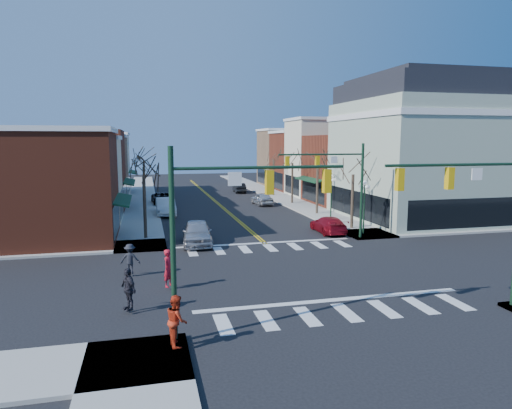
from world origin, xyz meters
TOP-DOWN VIEW (x-y plane):
  - ground at (0.00, 0.00)m, footprint 160.00×160.00m
  - sidewalk_left at (-8.75, 20.00)m, footprint 3.50×70.00m
  - sidewalk_right at (8.75, 20.00)m, footprint 3.50×70.00m
  - bldg_left_brick_a at (-15.50, 11.75)m, footprint 10.00×8.50m
  - bldg_left_stucco_a at (-15.50, 19.50)m, footprint 10.00×7.00m
  - bldg_left_brick_b at (-15.50, 27.50)m, footprint 10.00×9.00m
  - bldg_left_tan at (-15.50, 35.75)m, footprint 10.00×7.50m
  - bldg_left_stucco_b at (-15.50, 43.50)m, footprint 10.00×8.00m
  - bldg_right_brick_a at (15.50, 25.75)m, footprint 10.00×8.50m
  - bldg_right_stucco at (15.50, 33.50)m, footprint 10.00×7.00m
  - bldg_right_brick_b at (15.50, 41.00)m, footprint 10.00×8.00m
  - bldg_right_tan at (15.50, 49.00)m, footprint 10.00×8.00m
  - victorian_corner at (16.50, 14.50)m, footprint 12.25×14.25m
  - traffic_mast_near_left at (-5.55, -7.40)m, footprint 6.60×0.28m
  - traffic_mast_near_right at (5.55, -7.40)m, footprint 6.60×0.28m
  - traffic_mast_far_right at (5.55, 7.40)m, footprint 6.60×0.28m
  - lamppost_corner at (8.20, 8.50)m, footprint 0.36×0.36m
  - lamppost_midblock at (8.20, 15.00)m, footprint 0.36×0.36m
  - tree_left_a at (-8.40, 11.00)m, footprint 0.24×0.24m
  - tree_left_b at (-8.40, 19.00)m, footprint 0.24×0.24m
  - tree_left_c at (-8.40, 27.00)m, footprint 0.24×0.24m
  - tree_left_d at (-8.40, 35.00)m, footprint 0.24×0.24m
  - tree_right_a at (8.40, 11.00)m, footprint 0.24×0.24m
  - tree_right_b at (8.40, 19.00)m, footprint 0.24×0.24m
  - tree_right_c at (8.40, 27.00)m, footprint 0.24×0.24m
  - tree_right_d at (8.40, 35.00)m, footprint 0.24×0.24m
  - car_left_near at (-4.80, 8.54)m, footprint 2.43×5.21m
  - car_left_mid at (-6.40, 22.31)m, footprint 1.88×5.21m
  - car_left_far at (-6.40, 30.34)m, footprint 2.64×5.13m
  - car_right_near at (5.95, 10.17)m, footprint 1.98×4.65m
  - car_right_mid at (4.80, 27.15)m, footprint 1.91×4.34m
  - car_right_far at (4.80, 40.29)m, footprint 1.65×4.22m
  - pedestrian_red_a at (-7.30, -1.19)m, footprint 0.77×0.82m
  - pedestrian_red_b at (-7.37, -7.96)m, footprint 0.78×0.96m
  - pedestrian_dark_a at (-9.15, -4.01)m, footprint 0.94×1.17m
  - pedestrian_dark_b at (-9.24, 1.57)m, footprint 1.17×0.81m

SIDE VIEW (x-z plane):
  - ground at x=0.00m, z-range 0.00..0.00m
  - sidewalk_left at x=-8.75m, z-range 0.00..0.15m
  - sidewalk_right at x=8.75m, z-range 0.00..0.15m
  - car_right_near at x=5.95m, z-range 0.00..1.34m
  - car_right_far at x=4.80m, z-range 0.00..1.37m
  - car_left_far at x=-6.40m, z-range 0.00..1.38m
  - car_right_mid at x=4.80m, z-range 0.00..1.45m
  - car_left_mid at x=-6.40m, z-range 0.00..1.71m
  - car_left_near at x=-4.80m, z-range 0.00..1.72m
  - pedestrian_dark_b at x=-9.24m, z-range 0.15..1.81m
  - pedestrian_red_b at x=-7.37m, z-range 0.15..1.99m
  - pedestrian_dark_a at x=-9.15m, z-range 0.15..2.00m
  - pedestrian_red_a at x=-7.30m, z-range 0.15..2.04m
  - tree_left_c at x=-8.40m, z-range 0.00..4.55m
  - tree_right_a at x=8.40m, z-range 0.00..4.62m
  - tree_left_a at x=-8.40m, z-range 0.00..4.76m
  - tree_right_c at x=8.40m, z-range 0.00..4.83m
  - tree_left_d at x=-8.40m, z-range 0.00..4.90m
  - tree_right_d at x=8.40m, z-range 0.00..4.97m
  - tree_left_b at x=-8.40m, z-range 0.00..5.04m
  - tree_right_b at x=8.40m, z-range 0.00..5.18m
  - lamppost_corner at x=8.20m, z-range 0.80..5.13m
  - lamppost_midblock at x=8.20m, z-range 0.80..5.13m
  - bldg_left_stucco_a at x=-15.50m, z-range 0.00..7.50m
  - bldg_left_tan at x=-15.50m, z-range 0.00..7.80m
  - bldg_left_brick_a at x=-15.50m, z-range 0.00..8.00m
  - bldg_right_brick_a at x=15.50m, z-range 0.00..8.00m
  - bldg_left_stucco_b at x=-15.50m, z-range 0.00..8.20m
  - bldg_left_brick_b at x=-15.50m, z-range 0.00..8.50m
  - bldg_right_brick_b at x=15.50m, z-range 0.00..8.50m
  - bldg_right_tan at x=15.50m, z-range 0.00..9.00m
  - traffic_mast_near_left at x=-5.55m, z-range 1.11..8.31m
  - traffic_mast_near_right at x=5.55m, z-range 1.11..8.31m
  - traffic_mast_far_right at x=5.55m, z-range 1.11..8.31m
  - bldg_right_stucco at x=15.50m, z-range 0.00..10.00m
  - victorian_corner at x=16.50m, z-range 0.01..13.31m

